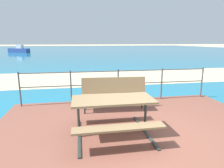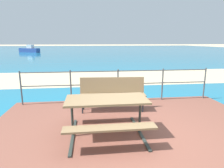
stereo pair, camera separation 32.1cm
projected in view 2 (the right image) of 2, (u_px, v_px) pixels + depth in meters
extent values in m
plane|color=beige|center=(135.00, 139.00, 3.94)|extent=(240.00, 240.00, 0.00)
cube|color=brown|center=(135.00, 138.00, 3.93)|extent=(6.40, 5.20, 0.06)
cube|color=teal|center=(93.00, 50.00, 42.70)|extent=(90.00, 90.00, 0.01)
cube|color=beige|center=(106.00, 77.00, 10.67)|extent=(54.03, 4.86, 0.01)
cube|color=#8C704C|center=(107.00, 99.00, 3.86)|extent=(1.63, 0.78, 0.04)
cube|color=#8C704C|center=(110.00, 128.00, 3.31)|extent=(1.63, 0.26, 0.04)
cube|color=#8C704C|center=(104.00, 104.00, 4.54)|extent=(1.63, 0.26, 0.04)
cylinder|color=#2D3833|center=(72.00, 119.00, 3.86)|extent=(0.05, 0.05, 0.76)
cube|color=#2D3833|center=(73.00, 135.00, 3.94)|extent=(0.06, 1.53, 0.03)
cylinder|color=#2D3833|center=(140.00, 116.00, 4.02)|extent=(0.05, 0.05, 0.76)
cube|color=#2D3833|center=(139.00, 132.00, 4.10)|extent=(0.06, 1.53, 0.03)
cube|color=#8C704C|center=(113.00, 95.00, 5.28)|extent=(1.82, 0.51, 0.04)
cube|color=#8C704C|center=(112.00, 85.00, 5.40)|extent=(1.80, 0.20, 0.44)
cylinder|color=#1E2328|center=(82.00, 105.00, 5.13)|extent=(0.04, 0.04, 0.46)
cylinder|color=#1E2328|center=(83.00, 102.00, 5.43)|extent=(0.04, 0.04, 0.46)
cylinder|color=#1E2328|center=(143.00, 104.00, 5.22)|extent=(0.04, 0.04, 0.46)
cylinder|color=#1E2328|center=(141.00, 101.00, 5.52)|extent=(0.04, 0.04, 0.46)
cylinder|color=#4C5156|center=(21.00, 88.00, 5.78)|extent=(0.04, 0.04, 1.04)
cylinder|color=#4C5156|center=(71.00, 87.00, 5.95)|extent=(0.04, 0.04, 1.04)
cylinder|color=#4C5156|center=(118.00, 86.00, 6.12)|extent=(0.04, 0.04, 1.04)
cylinder|color=#4C5156|center=(162.00, 84.00, 6.29)|extent=(0.04, 0.04, 1.04)
cylinder|color=#4C5156|center=(204.00, 83.00, 6.46)|extent=(0.04, 0.04, 1.04)
cylinder|color=#4C5156|center=(118.00, 71.00, 6.02)|extent=(5.90, 0.03, 0.03)
cylinder|color=#4C5156|center=(118.00, 84.00, 6.11)|extent=(5.90, 0.03, 0.03)
cube|color=#2D478C|center=(29.00, 50.00, 34.61)|extent=(4.03, 2.82, 0.73)
cube|color=silver|center=(30.00, 46.00, 34.35)|extent=(1.30, 1.15, 0.62)
cone|color=#2D478C|center=(20.00, 50.00, 35.46)|extent=(0.76, 0.82, 0.66)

